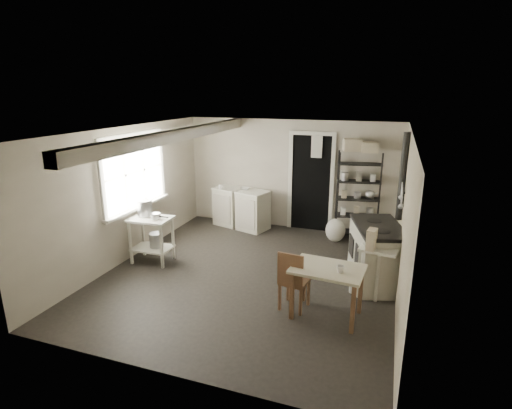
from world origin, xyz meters
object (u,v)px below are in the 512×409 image
(stove, at_px, (377,256))
(chair, at_px, (295,275))
(base_cabinets, at_px, (241,206))
(stockpot, at_px, (145,208))
(flour_sack, at_px, (335,230))
(shelf_rack, at_px, (358,192))
(prep_table, at_px, (152,240))
(work_table, at_px, (327,290))

(stove, bearing_deg, chair, -147.76)
(base_cabinets, bearing_deg, stockpot, -97.09)
(chair, bearing_deg, flour_sack, 94.21)
(shelf_rack, bearing_deg, flour_sack, -143.68)
(shelf_rack, relative_size, flour_sack, 3.77)
(prep_table, distance_m, shelf_rack, 4.02)
(stockpot, xyz_separation_m, stove, (3.83, 0.39, -0.50))
(flour_sack, bearing_deg, shelf_rack, 47.54)
(work_table, distance_m, chair, 0.46)
(base_cabinets, bearing_deg, stove, -15.10)
(prep_table, bearing_deg, flour_sack, 34.86)
(prep_table, height_order, chair, chair)
(prep_table, bearing_deg, base_cabinets, 70.45)
(base_cabinets, height_order, shelf_rack, shelf_rack)
(stockpot, xyz_separation_m, chair, (2.83, -0.76, -0.45))
(flour_sack, bearing_deg, chair, -93.48)
(stove, bearing_deg, flour_sack, 102.01)
(flour_sack, bearing_deg, stove, -61.37)
(stove, xyz_separation_m, flour_sack, (-0.84, 1.54, -0.20))
(stockpot, relative_size, stove, 0.23)
(prep_table, relative_size, work_table, 0.87)
(base_cabinets, relative_size, stove, 1.08)
(shelf_rack, bearing_deg, prep_table, -154.75)
(base_cabinets, distance_m, stove, 3.40)
(work_table, bearing_deg, stove, 65.38)
(base_cabinets, bearing_deg, work_table, -35.52)
(chair, bearing_deg, work_table, -0.50)
(shelf_rack, xyz_separation_m, flour_sack, (-0.34, -0.38, -0.71))
(work_table, relative_size, flour_sack, 1.96)
(prep_table, xyz_separation_m, stockpot, (-0.14, 0.07, 0.54))
(prep_table, distance_m, work_table, 3.23)
(shelf_rack, height_order, chair, shelf_rack)
(base_cabinets, distance_m, flour_sack, 2.09)
(stove, bearing_deg, stockpot, 169.14)
(prep_table, bearing_deg, stove, 6.98)
(prep_table, distance_m, stockpot, 0.56)
(stockpot, xyz_separation_m, flour_sack, (2.99, 1.92, -0.70))
(stove, relative_size, work_table, 1.30)
(prep_table, height_order, base_cabinets, base_cabinets)
(stove, distance_m, work_table, 1.33)
(shelf_rack, relative_size, stove, 1.48)
(base_cabinets, bearing_deg, prep_table, -93.34)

